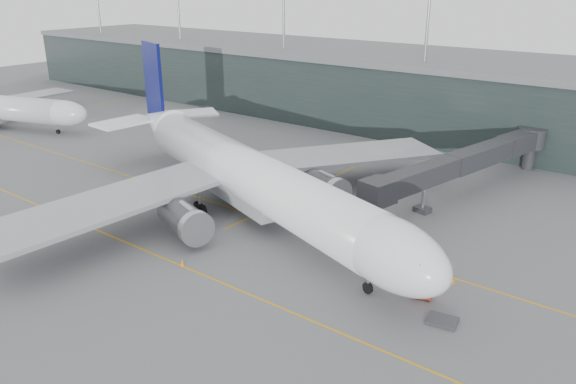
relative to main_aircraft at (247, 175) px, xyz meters
The scene contains 17 objects.
ground 8.16m from the main_aircraft, 134.36° to the left, with size 320.00×320.00×0.00m, color #535357.
taxiline_a 7.00m from the main_aircraft, behind, with size 160.00×0.25×0.02m, color orange.
taxiline_b 17.30m from the main_aircraft, 104.50° to the right, with size 160.00×0.25×0.02m, color orange.
taxiline_lead_main 24.86m from the main_aircraft, 87.84° to the left, with size 0.25×60.00×0.02m, color orange.
taxiline_lead_adj 82.90m from the main_aircraft, 163.00° to the left, with size 0.25×60.00×0.02m, color orange.
terminal 62.34m from the main_aircraft, 93.77° to the left, with size 240.00×36.00×29.00m.
main_aircraft is the anchor object (origin of this frame).
jet_bridge 36.23m from the main_aircraft, 55.37° to the left, with size 13.12×46.19×7.10m.
gse_cart 29.25m from the main_aircraft, 11.23° to the right, with size 2.36×1.80×1.44m.
baggage_dolly 33.36m from the main_aircraft, 14.97° to the right, with size 2.77×2.21×0.28m, color #333338.
uld_a 17.02m from the main_aircraft, 121.44° to the left, with size 2.49×2.19×1.94m.
uld_b 17.82m from the main_aircraft, 111.60° to the left, with size 2.29×1.88×1.99m.
uld_c 15.92m from the main_aircraft, 110.66° to the left, with size 2.24×1.93×1.80m.
cone_nose 30.29m from the main_aircraft, ahead, with size 0.49×0.49×0.78m, color #D2670B.
cone_wing_stbd 17.05m from the main_aircraft, 75.96° to the right, with size 0.49×0.49×0.79m, color orange.
cone_wing_port 18.01m from the main_aircraft, 78.07° to the left, with size 0.43×0.43×0.68m, color #FA5A0D.
cone_tail 16.63m from the main_aircraft, 152.64° to the right, with size 0.40×0.40×0.64m, color orange.
Camera 1 is at (51.66, -57.45, 30.37)m, focal length 35.00 mm.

